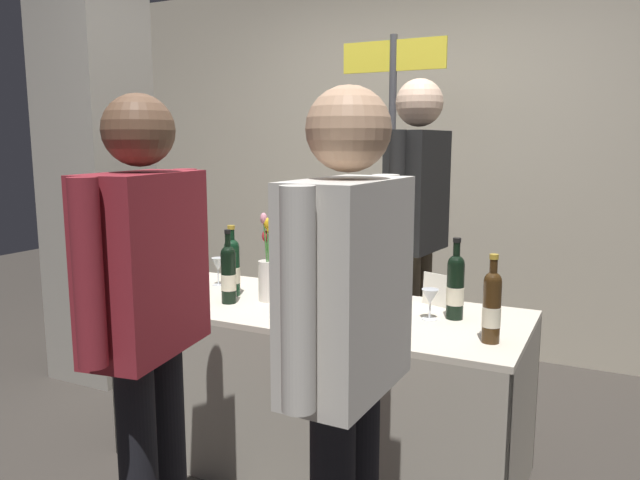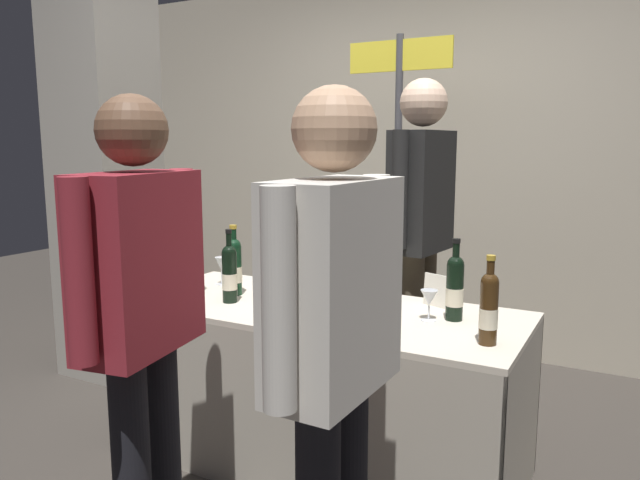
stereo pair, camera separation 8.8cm
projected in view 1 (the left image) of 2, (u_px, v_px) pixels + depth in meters
name	position (u px, v px, depth m)	size (l,w,h in m)	color
ground_plane	(320.00, 460.00, 2.80)	(12.00, 12.00, 0.00)	#38332D
back_partition	(439.00, 164.00, 4.23)	(5.20, 0.12, 2.60)	#B2A893
concrete_pillar	(92.00, 92.00, 3.62)	(0.50, 0.50, 3.49)	gray
tasting_table	(320.00, 354.00, 2.71)	(1.78, 0.75, 0.73)	beige
featured_wine_bottle	(228.00, 273.00, 2.73)	(0.07, 0.07, 0.34)	black
display_bottle_0	(328.00, 284.00, 2.56)	(0.07, 0.07, 0.31)	#38230F
display_bottle_1	(364.00, 271.00, 2.79)	(0.08, 0.08, 0.31)	black
display_bottle_2	(455.00, 286.00, 2.48)	(0.07, 0.07, 0.34)	black
display_bottle_3	(492.00, 306.00, 2.18)	(0.07, 0.07, 0.33)	#38230F
display_bottle_4	(232.00, 266.00, 2.86)	(0.08, 0.08, 0.34)	black
display_bottle_5	(190.00, 264.00, 2.89)	(0.07, 0.07, 0.34)	black
wine_glass_near_vendor	(430.00, 298.00, 2.48)	(0.07, 0.07, 0.13)	silver
wine_glass_mid	(285.00, 285.00, 2.67)	(0.06, 0.06, 0.14)	silver
wine_glass_near_taster	(218.00, 265.00, 3.07)	(0.07, 0.07, 0.14)	silver
flower_vase	(269.00, 273.00, 2.77)	(0.09, 0.09, 0.41)	silver
brochure_stand	(436.00, 290.00, 2.69)	(0.13, 0.01, 0.14)	silver
vendor_presenter	(417.00, 215.00, 3.18)	(0.25, 0.57, 1.77)	#4C4233
taster_foreground_right	(146.00, 302.00, 1.89)	(0.28, 0.60, 1.59)	black
taster_foreground_left	(347.00, 332.00, 1.60)	(0.22, 0.59, 1.59)	black
booth_signpost	(391.00, 166.00, 3.61)	(0.63, 0.04, 2.06)	#47474C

